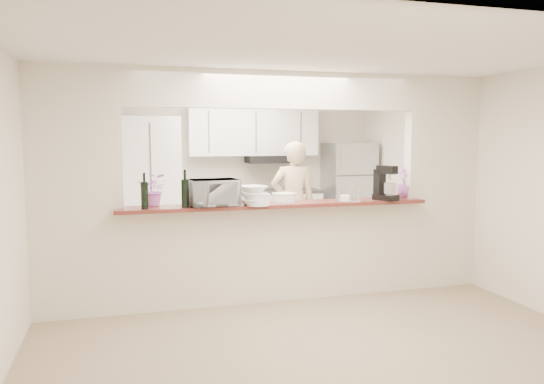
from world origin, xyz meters
name	(u,v)px	position (x,y,z in m)	size (l,w,h in m)	color
floor	(276,299)	(0.00, 0.00, 0.00)	(6.00, 6.00, 0.00)	gray
tile_overlay	(244,266)	(0.00, 1.55, 0.01)	(5.00, 2.90, 0.01)	beige
partition	(276,166)	(0.00, 0.00, 1.48)	(5.00, 0.15, 2.50)	silver
bar_counter	(276,249)	(0.00, 0.00, 0.58)	(3.40, 0.38, 1.09)	silver
kitchen_cabinets	(216,189)	(-0.19, 2.72, 0.97)	(3.15, 0.62, 2.25)	silver
refrigerator	(348,194)	(2.05, 2.65, 0.85)	(0.75, 0.70, 1.70)	#A4A4A8
flower_left	(154,190)	(-1.30, 0.05, 1.26)	(0.31, 0.27, 0.34)	#C668B8
wine_bottle_a	(145,195)	(-1.40, -0.15, 1.23)	(0.07, 0.07, 0.36)	black
wine_bottle_b	(185,193)	(-1.00, -0.15, 1.24)	(0.08, 0.08, 0.38)	black
toaster_oven	(214,193)	(-0.70, -0.10, 1.23)	(0.50, 0.34, 0.27)	#A3A4A8
serving_bowls	(253,196)	(-0.30, -0.17, 1.19)	(0.27, 0.27, 0.20)	white
plate_stack_a	(258,200)	(-0.25, -0.19, 1.15)	(0.26, 0.26, 0.12)	white
plate_stack_b	(284,197)	(0.10, 0.03, 1.14)	(0.27, 0.27, 0.10)	white
red_bowl	(283,198)	(0.10, 0.08, 1.12)	(0.14, 0.14, 0.06)	maroon
tan_bowl	(278,198)	(0.05, 0.08, 1.12)	(0.14, 0.14, 0.07)	tan
utensil_caddy	(349,194)	(0.80, -0.15, 1.18)	(0.25, 0.19, 0.21)	silver
stand_mixer	(385,185)	(1.24, -0.14, 1.27)	(0.26, 0.31, 0.39)	black
flower_right	(405,181)	(1.60, 0.05, 1.28)	(0.21, 0.21, 0.37)	#A062B6
person	(293,204)	(0.69, 1.49, 0.87)	(0.63, 0.41, 1.73)	#D8B48C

